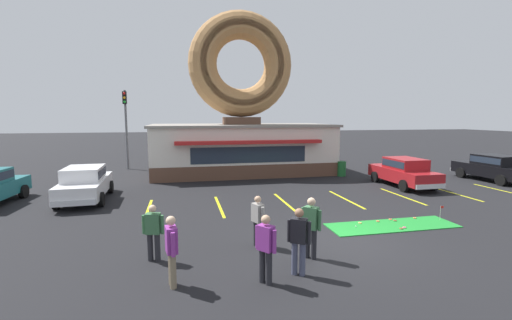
{
  "coord_description": "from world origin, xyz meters",
  "views": [
    {
      "loc": [
        -4.83,
        -9.59,
        3.91
      ],
      "look_at": [
        -1.67,
        5.0,
        2.0
      ],
      "focal_mm": 24.0,
      "sensor_mm": 36.0,
      "label": 1
    }
  ],
  "objects_px": {
    "pedestrian_leather_jacket_man": "(311,225)",
    "pedestrian_clipboard_woman": "(258,219)",
    "golf_ball": "(356,226)",
    "car_white": "(85,182)",
    "pedestrian_blue_sweater_man": "(172,248)",
    "pedestrian_crossing_woman": "(153,230)",
    "pedestrian_beanie_man": "(266,246)",
    "car_red": "(404,171)",
    "car_black": "(493,167)",
    "traffic_light_pole": "(126,119)",
    "trash_bin": "(342,168)",
    "putting_flag_pin": "(441,210)",
    "pedestrian_hooded_kid": "(299,238)"
  },
  "relations": [
    {
      "from": "golf_ball",
      "to": "traffic_light_pole",
      "type": "height_order",
      "value": "traffic_light_pole"
    },
    {
      "from": "golf_ball",
      "to": "trash_bin",
      "type": "distance_m",
      "value": 10.81
    },
    {
      "from": "traffic_light_pole",
      "to": "pedestrian_leather_jacket_man",
      "type": "bearing_deg",
      "value": -67.81
    },
    {
      "from": "golf_ball",
      "to": "traffic_light_pole",
      "type": "bearing_deg",
      "value": 121.81
    },
    {
      "from": "pedestrian_crossing_woman",
      "to": "trash_bin",
      "type": "distance_m",
      "value": 15.79
    },
    {
      "from": "car_black",
      "to": "pedestrian_blue_sweater_man",
      "type": "bearing_deg",
      "value": -153.63
    },
    {
      "from": "pedestrian_leather_jacket_man",
      "to": "pedestrian_beanie_man",
      "type": "relative_size",
      "value": 1.04
    },
    {
      "from": "pedestrian_blue_sweater_man",
      "to": "pedestrian_beanie_man",
      "type": "bearing_deg",
      "value": -8.28
    },
    {
      "from": "pedestrian_blue_sweater_man",
      "to": "pedestrian_leather_jacket_man",
      "type": "relative_size",
      "value": 0.98
    },
    {
      "from": "pedestrian_hooded_kid",
      "to": "pedestrian_leather_jacket_man",
      "type": "xyz_separation_m",
      "value": [
        0.66,
        0.88,
        0.02
      ]
    },
    {
      "from": "pedestrian_blue_sweater_man",
      "to": "pedestrian_clipboard_woman",
      "type": "distance_m",
      "value": 3.17
    },
    {
      "from": "pedestrian_clipboard_woman",
      "to": "trash_bin",
      "type": "xyz_separation_m",
      "value": [
        8.07,
        10.84,
        -0.35
      ]
    },
    {
      "from": "traffic_light_pole",
      "to": "pedestrian_beanie_man",
      "type": "bearing_deg",
      "value": -73.14
    },
    {
      "from": "car_black",
      "to": "pedestrian_crossing_woman",
      "type": "bearing_deg",
      "value": -158.19
    },
    {
      "from": "car_white",
      "to": "traffic_light_pole",
      "type": "distance_m",
      "value": 10.13
    },
    {
      "from": "pedestrian_beanie_man",
      "to": "pedestrian_crossing_woman",
      "type": "distance_m",
      "value": 3.26
    },
    {
      "from": "trash_bin",
      "to": "pedestrian_clipboard_woman",
      "type": "bearing_deg",
      "value": -126.66
    },
    {
      "from": "pedestrian_blue_sweater_man",
      "to": "car_red",
      "type": "bearing_deg",
      "value": 36.0
    },
    {
      "from": "golf_ball",
      "to": "pedestrian_leather_jacket_man",
      "type": "distance_m",
      "value": 3.42
    },
    {
      "from": "golf_ball",
      "to": "pedestrian_crossing_woman",
      "type": "xyz_separation_m",
      "value": [
        -6.75,
        -1.37,
        0.8
      ]
    },
    {
      "from": "car_red",
      "to": "car_black",
      "type": "relative_size",
      "value": 0.98
    },
    {
      "from": "putting_flag_pin",
      "to": "pedestrian_leather_jacket_man",
      "type": "height_order",
      "value": "pedestrian_leather_jacket_man"
    },
    {
      "from": "car_white",
      "to": "car_black",
      "type": "relative_size",
      "value": 1.0
    },
    {
      "from": "pedestrian_clipboard_woman",
      "to": "putting_flag_pin",
      "type": "bearing_deg",
      "value": 7.85
    },
    {
      "from": "golf_ball",
      "to": "pedestrian_crossing_woman",
      "type": "relative_size",
      "value": 0.03
    },
    {
      "from": "pedestrian_blue_sweater_man",
      "to": "pedestrian_hooded_kid",
      "type": "bearing_deg",
      "value": -1.17
    },
    {
      "from": "pedestrian_crossing_woman",
      "to": "trash_bin",
      "type": "height_order",
      "value": "pedestrian_crossing_woman"
    },
    {
      "from": "car_red",
      "to": "car_black",
      "type": "bearing_deg",
      "value": 2.24
    },
    {
      "from": "putting_flag_pin",
      "to": "pedestrian_beanie_man",
      "type": "bearing_deg",
      "value": -156.49
    },
    {
      "from": "car_red",
      "to": "pedestrian_clipboard_woman",
      "type": "xyz_separation_m",
      "value": [
        -9.95,
        -7.02,
        -0.02
      ]
    },
    {
      "from": "golf_ball",
      "to": "pedestrian_crossing_woman",
      "type": "height_order",
      "value": "pedestrian_crossing_woman"
    },
    {
      "from": "golf_ball",
      "to": "car_black",
      "type": "relative_size",
      "value": 0.01
    },
    {
      "from": "pedestrian_crossing_woman",
      "to": "trash_bin",
      "type": "relative_size",
      "value": 1.6
    },
    {
      "from": "putting_flag_pin",
      "to": "pedestrian_hooded_kid",
      "type": "height_order",
      "value": "pedestrian_hooded_kid"
    },
    {
      "from": "golf_ball",
      "to": "car_white",
      "type": "relative_size",
      "value": 0.01
    },
    {
      "from": "car_white",
      "to": "pedestrian_beanie_man",
      "type": "bearing_deg",
      "value": -56.49
    },
    {
      "from": "pedestrian_blue_sweater_man",
      "to": "pedestrian_crossing_woman",
      "type": "xyz_separation_m",
      "value": [
        -0.53,
        1.57,
        -0.07
      ]
    },
    {
      "from": "traffic_light_pole",
      "to": "putting_flag_pin",
      "type": "bearing_deg",
      "value": -49.84
    },
    {
      "from": "pedestrian_leather_jacket_man",
      "to": "pedestrian_clipboard_woman",
      "type": "distance_m",
      "value": 1.71
    },
    {
      "from": "pedestrian_crossing_woman",
      "to": "trash_bin",
      "type": "xyz_separation_m",
      "value": [
        11.06,
        11.27,
        -0.36
      ]
    },
    {
      "from": "pedestrian_hooded_kid",
      "to": "pedestrian_beanie_man",
      "type": "bearing_deg",
      "value": -164.52
    },
    {
      "from": "car_white",
      "to": "pedestrian_hooded_kid",
      "type": "bearing_deg",
      "value": -52.15
    },
    {
      "from": "pedestrian_crossing_woman",
      "to": "traffic_light_pole",
      "type": "distance_m",
      "value": 17.86
    },
    {
      "from": "car_black",
      "to": "pedestrian_hooded_kid",
      "type": "distance_m",
      "value": 18.22
    },
    {
      "from": "pedestrian_beanie_man",
      "to": "putting_flag_pin",
      "type": "bearing_deg",
      "value": 23.51
    },
    {
      "from": "car_white",
      "to": "trash_bin",
      "type": "height_order",
      "value": "car_white"
    },
    {
      "from": "pedestrian_crossing_woman",
      "to": "traffic_light_pole",
      "type": "height_order",
      "value": "traffic_light_pole"
    },
    {
      "from": "pedestrian_blue_sweater_man",
      "to": "pedestrian_beanie_man",
      "type": "relative_size",
      "value": 1.01
    },
    {
      "from": "car_red",
      "to": "pedestrian_leather_jacket_man",
      "type": "height_order",
      "value": "pedestrian_leather_jacket_man"
    },
    {
      "from": "pedestrian_crossing_woman",
      "to": "pedestrian_blue_sweater_man",
      "type": "bearing_deg",
      "value": -71.46
    }
  ]
}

